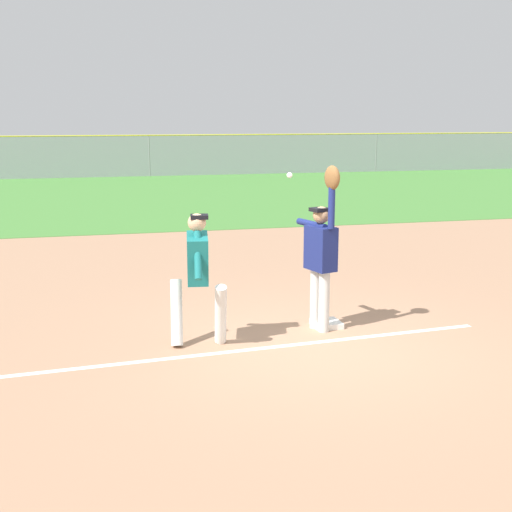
# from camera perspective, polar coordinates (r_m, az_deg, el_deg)

# --- Properties ---
(ground_plane) EXTENTS (78.70, 78.70, 0.00)m
(ground_plane) POSITION_cam_1_polar(r_m,az_deg,el_deg) (8.95, 4.84, -7.35)
(ground_plane) COLOR tan
(outfield_grass) EXTENTS (46.68, 16.14, 0.01)m
(outfield_grass) POSITION_cam_1_polar(r_m,az_deg,el_deg) (25.37, -7.36, 5.09)
(outfield_grass) COLOR #478438
(outfield_grass) RESTS_ON ground_plane
(chalk_foul_line) EXTENTS (11.97, 1.03, 0.01)m
(chalk_foul_line) POSITION_cam_1_polar(r_m,az_deg,el_deg) (8.35, -19.05, -9.38)
(chalk_foul_line) COLOR white
(chalk_foul_line) RESTS_ON ground_plane
(first_base) EXTENTS (0.39, 0.39, 0.08)m
(first_base) POSITION_cam_1_polar(r_m,az_deg,el_deg) (9.65, 5.93, -5.68)
(first_base) COLOR white
(first_base) RESTS_ON ground_plane
(fielder) EXTENTS (0.39, 0.88, 2.28)m
(fielder) POSITION_cam_1_polar(r_m,az_deg,el_deg) (9.23, 5.51, 0.45)
(fielder) COLOR silver
(fielder) RESTS_ON ground_plane
(runner) EXTENTS (0.74, 0.85, 1.72)m
(runner) POSITION_cam_1_polar(r_m,az_deg,el_deg) (8.62, -4.91, -1.19)
(runner) COLOR white
(runner) RESTS_ON ground_plane
(baseball) EXTENTS (0.07, 0.07, 0.07)m
(baseball) POSITION_cam_1_polar(r_m,az_deg,el_deg) (8.92, 2.83, 6.78)
(baseball) COLOR white
(outfield_fence) EXTENTS (46.76, 0.08, 1.98)m
(outfield_fence) POSITION_cam_1_polar(r_m,az_deg,el_deg) (33.30, -8.95, 8.32)
(outfield_fence) COLOR #93999E
(outfield_fence) RESTS_ON ground_plane
(parked_car_white) EXTENTS (4.55, 2.42, 1.25)m
(parked_car_white) POSITION_cam_1_polar(r_m,az_deg,el_deg) (37.85, -16.11, 7.93)
(parked_car_white) COLOR white
(parked_car_white) RESTS_ON ground_plane
(parked_car_silver) EXTENTS (4.41, 2.14, 1.25)m
(parked_car_silver) POSITION_cam_1_polar(r_m,az_deg,el_deg) (37.97, -7.86, 8.29)
(parked_car_silver) COLOR #B7B7BC
(parked_car_silver) RESTS_ON ground_plane
(parked_car_green) EXTENTS (4.59, 2.52, 1.25)m
(parked_car_green) POSITION_cam_1_polar(r_m,az_deg,el_deg) (38.71, 1.12, 8.46)
(parked_car_green) COLOR #1E6B33
(parked_car_green) RESTS_ON ground_plane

